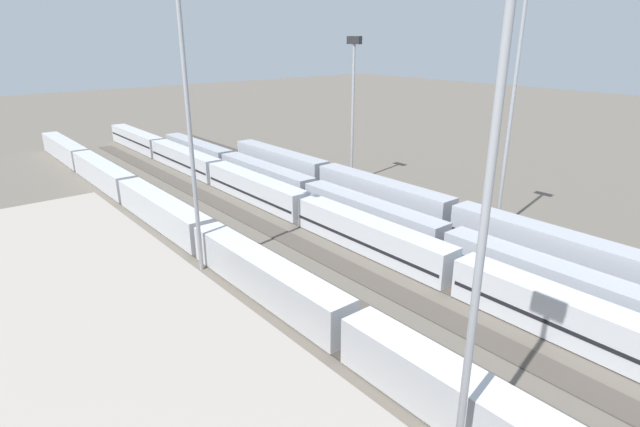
{
  "coord_description": "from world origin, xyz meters",
  "views": [
    {
      "loc": [
        -46.53,
        38.13,
        23.7
      ],
      "look_at": [
        -0.8,
        0.44,
        2.5
      ],
      "focal_mm": 28.0,
      "sensor_mm": 36.0,
      "label": 1
    }
  ],
  "objects_px": {
    "train_on_track_1": "(454,221)",
    "maintenance_shed": "(91,421)",
    "train_on_track_2": "(370,215)",
    "light_mast_1": "(490,179)",
    "light_mast_3": "(185,83)",
    "light_mast_2": "(353,90)",
    "train_on_track_3": "(295,205)",
    "light_mast_0": "(515,83)",
    "train_on_track_6": "(200,235)"
  },
  "relations": [
    {
      "from": "train_on_track_3",
      "to": "light_mast_0",
      "type": "relative_size",
      "value": 4.75
    },
    {
      "from": "train_on_track_2",
      "to": "light_mast_1",
      "type": "relative_size",
      "value": 4.38
    },
    {
      "from": "light_mast_3",
      "to": "maintenance_shed",
      "type": "distance_m",
      "value": 31.57
    },
    {
      "from": "light_mast_1",
      "to": "train_on_track_2",
      "type": "bearing_deg",
      "value": -37.22
    },
    {
      "from": "light_mast_2",
      "to": "train_on_track_1",
      "type": "bearing_deg",
      "value": 162.79
    },
    {
      "from": "light_mast_1",
      "to": "light_mast_3",
      "type": "bearing_deg",
      "value": -1.29
    },
    {
      "from": "train_on_track_1",
      "to": "light_mast_1",
      "type": "relative_size",
      "value": 3.49
    },
    {
      "from": "train_on_track_3",
      "to": "light_mast_2",
      "type": "distance_m",
      "value": 24.23
    },
    {
      "from": "light_mast_0",
      "to": "maintenance_shed",
      "type": "bearing_deg",
      "value": 99.37
    },
    {
      "from": "light_mast_2",
      "to": "light_mast_3",
      "type": "bearing_deg",
      "value": 112.41
    },
    {
      "from": "train_on_track_2",
      "to": "light_mast_3",
      "type": "bearing_deg",
      "value": 81.79
    },
    {
      "from": "train_on_track_6",
      "to": "light_mast_0",
      "type": "distance_m",
      "value": 40.64
    },
    {
      "from": "maintenance_shed",
      "to": "train_on_track_6",
      "type": "bearing_deg",
      "value": -35.66
    },
    {
      "from": "train_on_track_2",
      "to": "light_mast_0",
      "type": "distance_m",
      "value": 23.2
    },
    {
      "from": "light_mast_1",
      "to": "train_on_track_3",
      "type": "bearing_deg",
      "value": -24.37
    },
    {
      "from": "train_on_track_6",
      "to": "train_on_track_3",
      "type": "height_order",
      "value": "same"
    },
    {
      "from": "train_on_track_1",
      "to": "light_mast_1",
      "type": "height_order",
      "value": "light_mast_1"
    },
    {
      "from": "light_mast_1",
      "to": "maintenance_shed",
      "type": "distance_m",
      "value": 23.15
    },
    {
      "from": "train_on_track_1",
      "to": "maintenance_shed",
      "type": "bearing_deg",
      "value": 102.68
    },
    {
      "from": "train_on_track_1",
      "to": "light_mast_2",
      "type": "height_order",
      "value": "light_mast_2"
    },
    {
      "from": "light_mast_2",
      "to": "maintenance_shed",
      "type": "relative_size",
      "value": 0.52
    },
    {
      "from": "train_on_track_1",
      "to": "train_on_track_6",
      "type": "bearing_deg",
      "value": 56.05
    },
    {
      "from": "light_mast_2",
      "to": "light_mast_0",
      "type": "bearing_deg",
      "value": 178.02
    },
    {
      "from": "light_mast_0",
      "to": "light_mast_1",
      "type": "distance_m",
      "value": 40.28
    },
    {
      "from": "light_mast_0",
      "to": "light_mast_1",
      "type": "xyz_separation_m",
      "value": [
        -19.44,
        35.26,
        -1.04
      ]
    },
    {
      "from": "train_on_track_3",
      "to": "light_mast_0",
      "type": "bearing_deg",
      "value": -138.98
    },
    {
      "from": "train_on_track_3",
      "to": "light_mast_1",
      "type": "xyz_separation_m",
      "value": [
        -39.44,
        17.86,
        15.38
      ]
    },
    {
      "from": "train_on_track_6",
      "to": "train_on_track_3",
      "type": "relative_size",
      "value": 1.0
    },
    {
      "from": "train_on_track_2",
      "to": "train_on_track_3",
      "type": "bearing_deg",
      "value": 28.18
    },
    {
      "from": "train_on_track_3",
      "to": "train_on_track_2",
      "type": "bearing_deg",
      "value": -151.82
    },
    {
      "from": "train_on_track_6",
      "to": "train_on_track_3",
      "type": "bearing_deg",
      "value": -83.4
    },
    {
      "from": "train_on_track_6",
      "to": "light_mast_0",
      "type": "relative_size",
      "value": 4.75
    },
    {
      "from": "light_mast_1",
      "to": "light_mast_2",
      "type": "bearing_deg",
      "value": -37.1
    },
    {
      "from": "light_mast_3",
      "to": "train_on_track_3",
      "type": "bearing_deg",
      "value": -70.26
    },
    {
      "from": "train_on_track_3",
      "to": "light_mast_3",
      "type": "distance_m",
      "value": 25.18
    },
    {
      "from": "train_on_track_2",
      "to": "train_on_track_3",
      "type": "relative_size",
      "value": 0.86
    },
    {
      "from": "light_mast_0",
      "to": "light_mast_2",
      "type": "bearing_deg",
      "value": -1.98
    },
    {
      "from": "train_on_track_2",
      "to": "light_mast_1",
      "type": "xyz_separation_m",
      "value": [
        -30.11,
        22.86,
        15.41
      ]
    },
    {
      "from": "train_on_track_1",
      "to": "train_on_track_2",
      "type": "relative_size",
      "value": 0.8
    },
    {
      "from": "train_on_track_1",
      "to": "train_on_track_2",
      "type": "distance_m",
      "value": 10.52
    },
    {
      "from": "train_on_track_1",
      "to": "train_on_track_3",
      "type": "relative_size",
      "value": 0.69
    },
    {
      "from": "train_on_track_2",
      "to": "train_on_track_3",
      "type": "xyz_separation_m",
      "value": [
        9.33,
        5.0,
        0.03
      ]
    },
    {
      "from": "train_on_track_3",
      "to": "maintenance_shed",
      "type": "relative_size",
      "value": 3.04
    },
    {
      "from": "maintenance_shed",
      "to": "train_on_track_2",
      "type": "bearing_deg",
      "value": -63.94
    },
    {
      "from": "train_on_track_2",
      "to": "light_mast_1",
      "type": "height_order",
      "value": "light_mast_1"
    },
    {
      "from": "light_mast_0",
      "to": "light_mast_3",
      "type": "bearing_deg",
      "value": 68.12
    },
    {
      "from": "train_on_track_3",
      "to": "light_mast_2",
      "type": "height_order",
      "value": "light_mast_2"
    },
    {
      "from": "train_on_track_1",
      "to": "light_mast_2",
      "type": "bearing_deg",
      "value": -17.21
    },
    {
      "from": "train_on_track_2",
      "to": "light_mast_2",
      "type": "relative_size",
      "value": 5.08
    },
    {
      "from": "light_mast_0",
      "to": "light_mast_1",
      "type": "bearing_deg",
      "value": 118.87
    }
  ]
}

